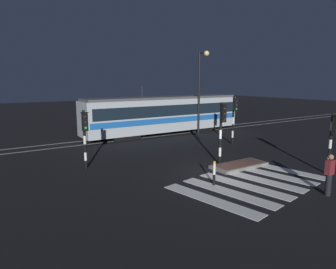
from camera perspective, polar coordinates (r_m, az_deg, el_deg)
ground_plane at (r=15.62m, az=10.93°, el=-7.22°), size 120.00×120.00×0.00m
rail_near at (r=24.25m, az=-6.99°, el=-0.90°), size 80.00×0.12×0.03m
rail_far at (r=25.52m, az=-8.42°, el=-0.38°), size 80.00×0.12×0.03m
crosswalk_zebra at (r=14.60m, az=15.25°, el=-8.60°), size 7.38×5.67×0.02m
traffic_island at (r=16.95m, az=13.14°, el=-5.62°), size 3.17×1.34×0.18m
traffic_light_median_centre at (r=16.63m, az=10.04°, el=1.89°), size 0.36×0.42×3.44m
traffic_light_corner_near_right at (r=16.75m, az=28.47°, el=0.02°), size 0.36×0.42×3.07m
traffic_light_corner_far_right at (r=22.39m, az=12.28°, el=3.94°), size 0.36×0.42×3.48m
traffic_light_corner_far_left at (r=16.26m, az=-15.27°, el=0.67°), size 0.36×0.42×3.09m
street_lamp_trackside_right at (r=26.46m, az=6.19°, el=9.70°), size 0.44×1.21×7.00m
tram at (r=26.37m, az=-0.66°, el=3.86°), size 14.61×2.58×4.15m
pedestrian_waiting_at_kerb at (r=13.92m, az=27.90°, el=-6.62°), size 0.36×0.24×1.71m
bollard_island_edge at (r=13.71m, az=8.62°, el=-7.16°), size 0.12×0.12×1.11m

